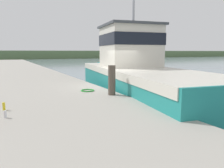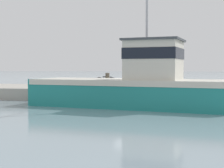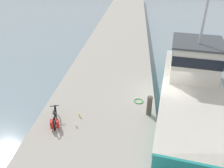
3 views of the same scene
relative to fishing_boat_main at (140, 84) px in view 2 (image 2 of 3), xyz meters
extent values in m
plane|color=gray|center=(-1.55, -0.51, -1.34)|extent=(320.00, 320.00, 0.00)
cube|color=#A39E93|center=(-5.41, -0.51, -0.93)|extent=(6.27, 80.00, 0.82)
cube|color=teal|center=(-0.10, -0.64, -0.53)|extent=(5.25, 12.11, 1.61)
cube|color=beige|center=(-0.10, -0.64, 0.11)|extent=(5.28, 11.89, 0.32)
cube|color=beige|center=(0.13, 0.81, 1.36)|extent=(3.17, 3.30, 2.17)
cube|color=black|center=(0.13, 0.81, 1.74)|extent=(3.23, 3.37, 0.61)
cube|color=#3D4247|center=(0.13, 0.81, 2.51)|extent=(3.42, 3.57, 0.12)
torus|color=black|center=(-7.31, -4.24, -0.18)|extent=(0.25, 0.67, 0.68)
torus|color=black|center=(-7.60, -3.27, -0.18)|extent=(0.25, 0.67, 0.68)
cylinder|color=black|center=(-7.36, -4.08, -0.25)|extent=(0.13, 0.34, 0.19)
cylinder|color=black|center=(-7.42, -3.88, -0.07)|extent=(0.07, 0.14, 0.52)
cylinder|color=black|center=(-7.37, -4.03, 0.00)|extent=(0.16, 0.44, 0.39)
cylinder|color=black|center=(-7.49, -3.63, -0.08)|extent=(0.22, 0.63, 0.52)
cylinder|color=black|center=(-7.51, -3.58, 0.17)|extent=(0.18, 0.51, 0.05)
cylinder|color=black|center=(-7.59, -3.30, -0.01)|extent=(0.06, 0.10, 0.35)
cylinder|color=black|center=(-7.58, -3.33, 0.22)|extent=(0.43, 0.16, 0.04)
cube|color=black|center=(-7.42, -3.86, 0.21)|extent=(0.16, 0.26, 0.05)
cube|color=red|center=(-7.46, -4.23, -0.21)|extent=(0.21, 0.34, 0.38)
cube|color=red|center=(-7.19, -4.15, -0.21)|extent=(0.21, 0.34, 0.38)
cylinder|color=#51473D|center=(-2.69, -2.53, 0.04)|extent=(0.28, 0.28, 1.11)
torus|color=green|center=(-3.23, -1.37, -0.49)|extent=(0.56, 0.56, 0.05)
cylinder|color=silver|center=(-6.34, -3.95, -0.43)|extent=(0.07, 0.07, 0.18)
cylinder|color=yellow|center=(-6.35, -3.14, -0.41)|extent=(0.07, 0.07, 0.22)
camera|label=1|loc=(-6.34, -9.76, 1.09)|focal=35.00mm
camera|label=2|loc=(19.73, 2.42, 1.00)|focal=55.00mm
camera|label=3|loc=(-3.64, -12.16, 6.74)|focal=35.00mm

